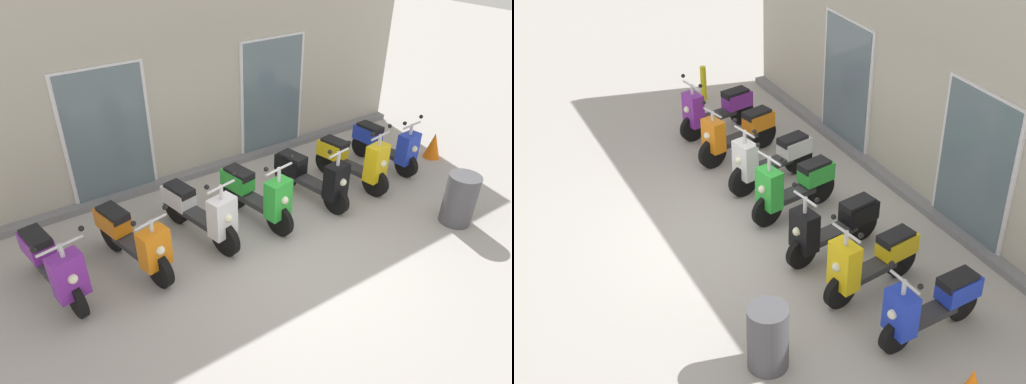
% 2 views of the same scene
% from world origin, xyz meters
% --- Properties ---
extents(ground_plane, '(40.00, 40.00, 0.00)m').
position_xyz_m(ground_plane, '(0.00, 0.00, 0.00)').
color(ground_plane, '#A8A39E').
extents(storefront_facade, '(9.60, 0.50, 4.17)m').
position_xyz_m(storefront_facade, '(0.00, 3.04, 2.02)').
color(storefront_facade, '#B2AD9E').
rests_on(storefront_facade, ground_plane).
extents(scooter_purple, '(0.67, 1.58, 1.19)m').
position_xyz_m(scooter_purple, '(-3.08, 1.04, 0.48)').
color(scooter_purple, black).
rests_on(scooter_purple, ground_plane).
extents(scooter_orange, '(0.69, 1.62, 1.14)m').
position_xyz_m(scooter_orange, '(-2.05, 0.99, 0.47)').
color(scooter_orange, black).
rests_on(scooter_orange, ground_plane).
extents(scooter_white, '(0.67, 1.67, 1.25)m').
position_xyz_m(scooter_white, '(-0.99, 1.07, 0.48)').
color(scooter_white, black).
rests_on(scooter_white, ground_plane).
extents(scooter_green, '(0.64, 1.55, 1.27)m').
position_xyz_m(scooter_green, '(-0.04, 0.95, 0.51)').
color(scooter_green, black).
rests_on(scooter_green, ground_plane).
extents(scooter_black, '(0.60, 1.60, 1.22)m').
position_xyz_m(scooter_black, '(1.07, 0.95, 0.47)').
color(scooter_black, black).
rests_on(scooter_black, ground_plane).
extents(scooter_yellow, '(0.61, 1.55, 1.26)m').
position_xyz_m(scooter_yellow, '(2.01, 0.94, 0.49)').
color(scooter_yellow, black).
rests_on(scooter_yellow, ground_plane).
extents(scooter_blue, '(0.55, 1.51, 1.15)m').
position_xyz_m(scooter_blue, '(3.03, 1.10, 0.46)').
color(scooter_blue, black).
rests_on(scooter_blue, ground_plane).
extents(traffic_cone, '(0.32, 0.32, 0.52)m').
position_xyz_m(traffic_cone, '(4.12, 0.81, 0.26)').
color(traffic_cone, orange).
rests_on(traffic_cone, ground_plane).
extents(trash_bin, '(0.48, 0.48, 0.84)m').
position_xyz_m(trash_bin, '(2.58, -0.84, 0.42)').
color(trash_bin, '#4C4C51').
rests_on(trash_bin, ground_plane).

